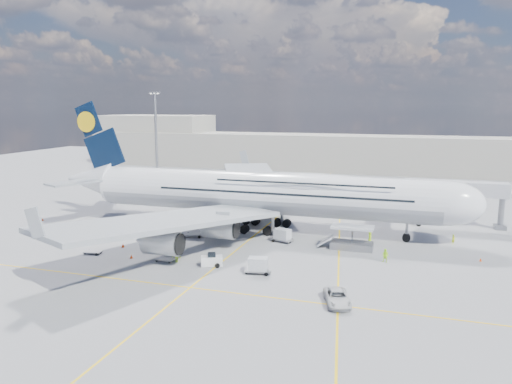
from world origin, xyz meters
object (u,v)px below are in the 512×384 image
(crew_tug, at_px, (177,255))
(dolly_row_b, at_px, (165,259))
(cone_nose, at_px, (481,260))
(cone_wing_right_inner, at_px, (131,257))
(dolly_nose_near, at_px, (282,235))
(dolly_row_a, at_px, (93,252))
(dolly_back, at_px, (171,228))
(catering_truck_inner, at_px, (227,194))
(cone_wing_right_outer, at_px, (123,245))
(baggage_tug, at_px, (212,260))
(cone_wing_left_outer, at_px, (269,203))
(airliner, at_px, (263,192))
(jet_bridge, at_px, (437,191))
(crew_nose, at_px, (453,239))
(crew_wing, at_px, (139,228))
(dolly_nose_far, at_px, (258,265))
(cargo_loader, at_px, (351,241))
(cone_wing_left_inner, at_px, (216,205))
(cone_tail, at_px, (43,219))
(light_mast, at_px, (156,139))
(crew_loader, at_px, (385,256))
(crew_van, at_px, (370,237))
(service_van, at_px, (337,298))
(catering_truck_outer, at_px, (242,183))
(dolly_row_c, at_px, (193,235))

(crew_tug, bearing_deg, dolly_row_b, 179.57)
(cone_nose, xyz_separation_m, cone_wing_right_inner, (-48.75, -14.08, 0.03))
(dolly_nose_near, bearing_deg, dolly_row_a, -131.38)
(dolly_back, relative_size, catering_truck_inner, 0.49)
(cone_nose, distance_m, cone_wing_right_outer, 53.91)
(baggage_tug, xyz_separation_m, cone_wing_left_outer, (-4.69, 44.91, -0.59))
(airliner, xyz_separation_m, jet_bridge, (29.55, 10.94, -0.02))
(crew_nose, relative_size, cone_wing_left_outer, 3.30)
(cone_wing_right_outer, bearing_deg, crew_wing, 103.81)
(dolly_nose_far, xyz_separation_m, cone_wing_left_outer, (-11.73, 45.82, -0.93))
(jet_bridge, height_order, dolly_nose_far, jet_bridge)
(cargo_loader, bearing_deg, cone_wing_left_inner, 143.79)
(cone_tail, bearing_deg, cone_wing_left_outer, 38.28)
(airliner, height_order, light_mast, light_mast)
(jet_bridge, xyz_separation_m, dolly_nose_near, (-24.22, -17.42, -5.69))
(airliner, xyz_separation_m, crew_tug, (-6.37, -21.46, -5.86))
(catering_truck_inner, height_order, crew_wing, catering_truck_inner)
(light_mast, relative_size, crew_loader, 12.67)
(catering_truck_inner, xyz_separation_m, cone_nose, (50.20, -29.08, -1.90))
(cone_wing_right_outer, bearing_deg, catering_truck_inner, 85.74)
(airliner, bearing_deg, crew_loader, -29.43)
(catering_truck_inner, bearing_deg, cone_wing_left_outer, 10.91)
(airliner, relative_size, catering_truck_inner, 10.47)
(dolly_nose_near, xyz_separation_m, cone_wing_left_outer, (-10.92, 29.88, -0.93))
(light_mast, relative_size, catering_truck_inner, 3.37)
(catering_truck_inner, bearing_deg, crew_tug, -79.80)
(baggage_tug, xyz_separation_m, catering_truck_inner, (-14.11, 42.89, 1.31))
(crew_nose, xyz_separation_m, crew_van, (-12.94, -2.95, 0.09))
(dolly_nose_far, relative_size, baggage_tug, 1.13)
(dolly_nose_far, relative_size, cone_wing_right_outer, 6.02)
(light_mast, relative_size, dolly_nose_far, 6.90)
(dolly_row_b, relative_size, crew_wing, 1.46)
(light_mast, height_order, dolly_row_a, light_mast)
(crew_nose, xyz_separation_m, cone_tail, (-74.87, -6.57, -0.56))
(baggage_tug, xyz_separation_m, service_van, (18.72, -8.12, -0.03))
(crew_tug, bearing_deg, cone_tail, 151.70)
(light_mast, bearing_deg, airliner, -41.00)
(catering_truck_outer, bearing_deg, crew_loader, -30.10)
(baggage_tug, bearing_deg, crew_wing, 122.09)
(cargo_loader, distance_m, cone_tail, 59.44)
(crew_loader, bearing_deg, service_van, -84.50)
(crew_loader, bearing_deg, dolly_row_a, -148.30)
(jet_bridge, bearing_deg, cone_wing_right_outer, -149.31)
(dolly_row_c, xyz_separation_m, crew_van, (28.98, 5.62, 0.51))
(airliner, relative_size, catering_truck_outer, 11.80)
(cone_nose, height_order, cone_wing_left_outer, cone_wing_left_outer)
(cargo_loader, height_order, dolly_nose_near, cargo_loader)
(light_mast, xyz_separation_m, dolly_row_a, (19.95, -56.62, -12.91))
(cone_wing_left_outer, bearing_deg, cone_wing_left_inner, -147.50)
(dolly_row_c, bearing_deg, cone_tail, 154.68)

